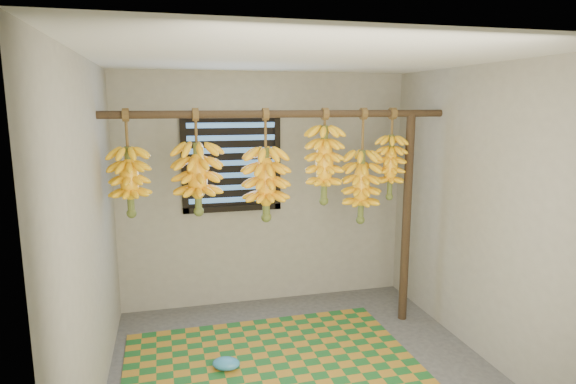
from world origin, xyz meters
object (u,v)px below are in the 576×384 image
object	(u,v)px
woven_mat	(275,371)
banana_bunch_f	(390,167)
banana_bunch_a	(130,181)
banana_bunch_b	(198,179)
plastic_bag	(226,364)
support_post	(406,220)
banana_bunch_d	(324,165)
banana_bunch_e	(361,186)
banana_bunch_c	(266,184)

from	to	relation	value
woven_mat	banana_bunch_f	size ratio (longest dim) A/B	2.78
banana_bunch_a	banana_bunch_b	size ratio (longest dim) A/B	0.98
banana_bunch_a	banana_bunch_f	xyz separation A→B (m)	(2.30, 0.00, 0.04)
woven_mat	plastic_bag	distance (m)	0.39
support_post	banana_bunch_d	bearing A→B (deg)	180.00
support_post	banana_bunch_f	bearing A→B (deg)	180.00
banana_bunch_d	banana_bunch_b	bearing A→B (deg)	180.00
banana_bunch_a	banana_bunch_f	bearing A→B (deg)	0.00
plastic_bag	banana_bunch_b	distance (m)	1.51
banana_bunch_e	woven_mat	bearing A→B (deg)	-146.42
banana_bunch_a	banana_bunch_d	bearing A→B (deg)	0.00
woven_mat	banana_bunch_a	size ratio (longest dim) A/B	2.69
woven_mat	banana_bunch_d	size ratio (longest dim) A/B	2.76
support_post	banana_bunch_c	world-z (taller)	banana_bunch_c
woven_mat	plastic_bag	world-z (taller)	plastic_bag
banana_bunch_c	banana_bunch_e	size ratio (longest dim) A/B	0.92
banana_bunch_e	banana_bunch_f	xyz separation A→B (m)	(0.28, -0.00, 0.17)
banana_bunch_a	banana_bunch_c	xyz separation A→B (m)	(1.12, 0.00, -0.07)
plastic_bag	banana_bunch_c	xyz separation A→B (m)	(0.44, 0.51, 1.35)
support_post	banana_bunch_f	size ratio (longest dim) A/B	2.39
support_post	banana_bunch_a	xyz separation A→B (m)	(-2.48, 0.00, 0.47)
banana_bunch_f	support_post	bearing A→B (deg)	0.00
support_post	banana_bunch_a	world-z (taller)	banana_bunch_a
banana_bunch_a	support_post	bearing A→B (deg)	0.00
banana_bunch_e	banana_bunch_a	bearing A→B (deg)	-180.00
woven_mat	banana_bunch_f	world-z (taller)	banana_bunch_f
banana_bunch_a	banana_bunch_e	world-z (taller)	same
banana_bunch_b	banana_bunch_e	world-z (taller)	same
banana_bunch_e	banana_bunch_f	world-z (taller)	same
woven_mat	banana_bunch_f	bearing A→B (deg)	27.14
support_post	banana_bunch_c	xyz separation A→B (m)	(-1.36, 0.00, 0.40)
banana_bunch_b	banana_bunch_f	distance (m)	1.75
banana_bunch_c	banana_bunch_f	xyz separation A→B (m)	(1.17, 0.00, 0.11)
woven_mat	banana_bunch_d	xyz separation A→B (m)	(0.60, 0.64, 1.55)
banana_bunch_a	banana_bunch_d	distance (m)	1.66
plastic_bag	banana_bunch_f	world-z (taller)	banana_bunch_f
support_post	woven_mat	world-z (taller)	support_post
banana_bunch_b	banana_bunch_c	distance (m)	0.59
support_post	banana_bunch_a	size ratio (longest dim) A/B	2.31
support_post	woven_mat	bearing A→B (deg)	-155.99
banana_bunch_c	banana_bunch_a	bearing A→B (deg)	180.00
banana_bunch_d	banana_bunch_e	size ratio (longest dim) A/B	0.81
banana_bunch_c	banana_bunch_f	size ratio (longest dim) A/B	1.15
support_post	banana_bunch_b	xyz separation A→B (m)	(-1.94, 0.00, 0.47)
banana_bunch_a	banana_bunch_c	distance (m)	1.13
banana_bunch_b	banana_bunch_f	world-z (taller)	same
support_post	plastic_bag	bearing A→B (deg)	-164.12
banana_bunch_e	banana_bunch_b	bearing A→B (deg)	-180.00
banana_bunch_b	banana_bunch_e	size ratio (longest dim) A/B	0.84
woven_mat	banana_bunch_a	world-z (taller)	banana_bunch_a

